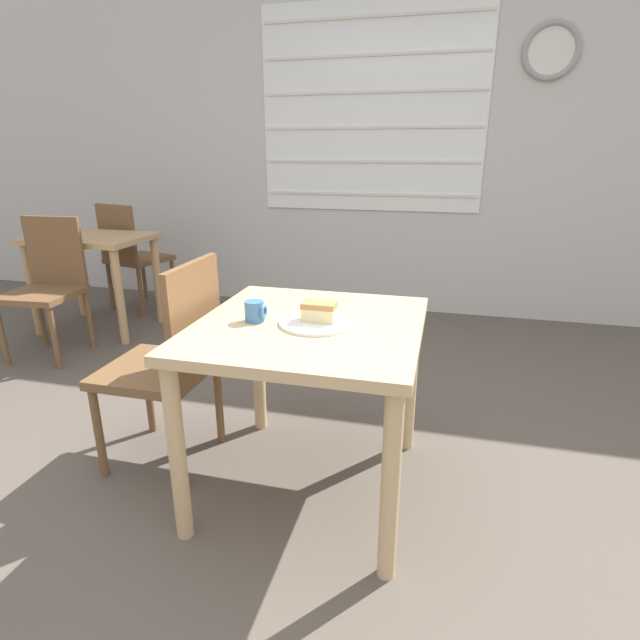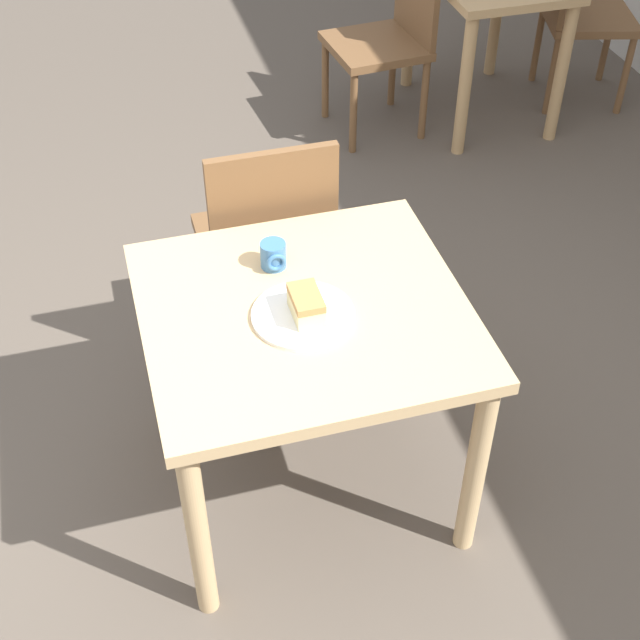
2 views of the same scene
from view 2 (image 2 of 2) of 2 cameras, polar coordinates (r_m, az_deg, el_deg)
The scene contains 9 objects.
ground_plane at distance 2.90m, azimuth -9.67°, elevation -11.87°, with size 14.00×14.00×0.00m, color brown.
dining_table_near at distance 2.48m, azimuth -0.97°, elevation -1.17°, with size 0.83×0.88×0.73m.
dining_table_far at distance 4.65m, azimuth 10.71°, elevation 19.51°, with size 0.84×0.60×0.73m.
chair_near_window at distance 3.03m, azimuth -3.40°, elevation 5.03°, with size 0.43×0.43×0.92m.
chair_far_corner at distance 4.49m, azimuth 4.54°, elevation 17.94°, with size 0.47×0.47×0.92m.
chair_far_opposite at distance 4.93m, azimuth 16.09°, elevation 18.77°, with size 0.53×0.53×0.92m.
plate at distance 2.38m, azimuth -1.09°, elevation 0.32°, with size 0.28×0.28×0.01m.
cake_slice at distance 2.34m, azimuth -0.89°, elevation 0.99°, with size 0.13×0.08×0.07m.
coffee_mug at distance 2.53m, azimuth -3.00°, elevation 4.14°, with size 0.08×0.07×0.08m.
Camera 2 is at (1.75, 0.00, 2.31)m, focal length 50.00 mm.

